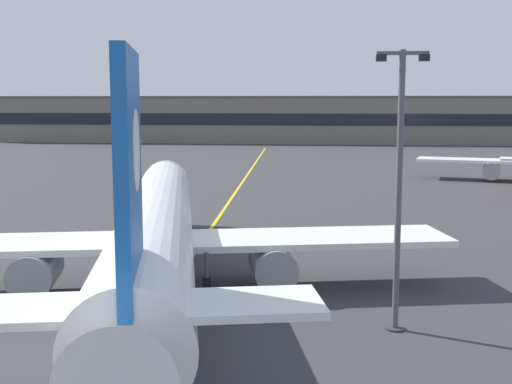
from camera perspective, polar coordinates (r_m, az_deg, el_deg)
ground_plane at (r=28.68m, az=-13.93°, el=-13.23°), size 400.00×400.00×0.00m
taxiway_centreline at (r=56.80m, az=-3.48°, el=-2.54°), size 8.94×179.81×0.01m
airliner_foreground at (r=35.49m, az=-8.60°, el=-3.35°), size 32.29×41.13×11.65m
apron_lamp_post at (r=29.65m, az=12.16°, el=0.46°), size 2.24×0.90×12.36m
safety_cone_by_nose_gear at (r=51.50m, az=-2.04°, el=-3.31°), size 0.44×0.44×0.55m
terminal_building at (r=164.72m, az=0.68°, el=6.25°), size 136.83×12.40×11.43m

